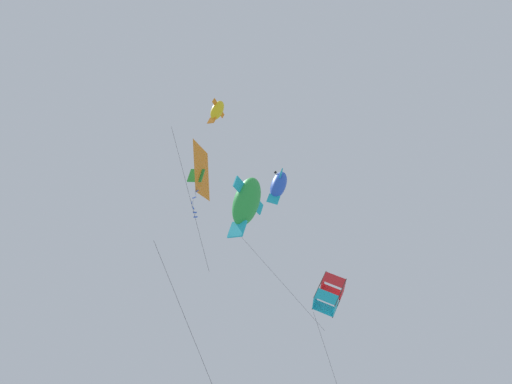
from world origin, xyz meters
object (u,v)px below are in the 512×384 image
(kite_fish_low_drifter, at_px, (217,111))
(kite_fish_upper_right, at_px, (279,185))
(kite_box_near_right, at_px, (329,294))
(kite_fish_highest, at_px, (247,201))
(kite_delta_mid_left, at_px, (200,172))

(kite_fish_low_drifter, bearing_deg, kite_fish_upper_right, -3.26)
(kite_fish_upper_right, height_order, kite_box_near_right, kite_fish_upper_right)
(kite_fish_low_drifter, bearing_deg, kite_fish_highest, -86.30)
(kite_fish_highest, distance_m, kite_fish_upper_right, 10.30)
(kite_fish_low_drifter, height_order, kite_box_near_right, kite_fish_low_drifter)
(kite_delta_mid_left, height_order, kite_fish_highest, kite_delta_mid_left)
(kite_fish_upper_right, bearing_deg, kite_fish_low_drifter, 147.90)
(kite_fish_low_drifter, height_order, kite_fish_upper_right, kite_fish_upper_right)
(kite_fish_highest, xyz_separation_m, kite_fish_upper_right, (2.92, -6.21, 7.68))
(kite_box_near_right, bearing_deg, kite_fish_low_drifter, 140.61)
(kite_fish_highest, height_order, kite_fish_upper_right, kite_fish_upper_right)
(kite_fish_highest, distance_m, kite_box_near_right, 7.95)
(kite_fish_upper_right, xyz_separation_m, kite_box_near_right, (-1.52, -1.60, -7.18))
(kite_box_near_right, bearing_deg, kite_delta_mid_left, 122.94)
(kite_fish_upper_right, bearing_deg, kite_delta_mid_left, 127.59)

